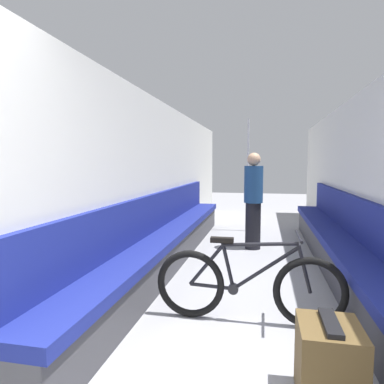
{
  "coord_description": "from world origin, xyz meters",
  "views": [
    {
      "loc": [
        0.17,
        -0.85,
        1.4
      ],
      "look_at": [
        -0.56,
        2.57,
        1.1
      ],
      "focal_mm": 32.0,
      "sensor_mm": 36.0,
      "label": 1
    }
  ],
  "objects_px": {
    "grab_pole_near": "(248,177)",
    "luggage_bag": "(329,363)",
    "bench_seat_row_right": "(342,249)",
    "passenger_standing": "(253,200)",
    "bicycle": "(248,286)",
    "bench_seat_row_left": "(168,241)"
  },
  "relations": [
    {
      "from": "luggage_bag",
      "to": "bicycle",
      "type": "bearing_deg",
      "value": 119.13
    },
    {
      "from": "bicycle",
      "to": "luggage_bag",
      "type": "relative_size",
      "value": 3.33
    },
    {
      "from": "bicycle",
      "to": "bench_seat_row_left",
      "type": "bearing_deg",
      "value": 146.23
    },
    {
      "from": "bench_seat_row_right",
      "to": "grab_pole_near",
      "type": "distance_m",
      "value": 2.97
    },
    {
      "from": "bench_seat_row_right",
      "to": "grab_pole_near",
      "type": "height_order",
      "value": "grab_pole_near"
    },
    {
      "from": "bench_seat_row_right",
      "to": "passenger_standing",
      "type": "distance_m",
      "value": 1.65
    },
    {
      "from": "luggage_bag",
      "to": "grab_pole_near",
      "type": "bearing_deg",
      "value": 98.12
    },
    {
      "from": "passenger_standing",
      "to": "luggage_bag",
      "type": "distance_m",
      "value": 3.64
    },
    {
      "from": "bench_seat_row_right",
      "to": "passenger_standing",
      "type": "height_order",
      "value": "passenger_standing"
    },
    {
      "from": "bench_seat_row_left",
      "to": "passenger_standing",
      "type": "distance_m",
      "value": 1.64
    },
    {
      "from": "bench_seat_row_left",
      "to": "luggage_bag",
      "type": "xyz_separation_m",
      "value": [
        1.68,
        -2.45,
        -0.09
      ]
    },
    {
      "from": "bench_seat_row_left",
      "to": "grab_pole_near",
      "type": "xyz_separation_m",
      "value": [
        0.96,
        2.56,
        0.78
      ]
    },
    {
      "from": "bench_seat_row_left",
      "to": "bench_seat_row_right",
      "type": "bearing_deg",
      "value": 0.0
    },
    {
      "from": "bicycle",
      "to": "luggage_bag",
      "type": "distance_m",
      "value": 1.05
    },
    {
      "from": "passenger_standing",
      "to": "bicycle",
      "type": "bearing_deg",
      "value": 24.11
    },
    {
      "from": "bench_seat_row_left",
      "to": "passenger_standing",
      "type": "relative_size",
      "value": 3.9
    },
    {
      "from": "bench_seat_row_left",
      "to": "bicycle",
      "type": "relative_size",
      "value": 3.69
    },
    {
      "from": "bicycle",
      "to": "bench_seat_row_right",
      "type": "bearing_deg",
      "value": 73.79
    },
    {
      "from": "bicycle",
      "to": "grab_pole_near",
      "type": "distance_m",
      "value": 4.17
    },
    {
      "from": "luggage_bag",
      "to": "bench_seat_row_right",
      "type": "bearing_deg",
      "value": 76.9
    },
    {
      "from": "grab_pole_near",
      "to": "luggage_bag",
      "type": "height_order",
      "value": "grab_pole_near"
    },
    {
      "from": "bench_seat_row_right",
      "to": "grab_pole_near",
      "type": "relative_size",
      "value": 2.68
    }
  ]
}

